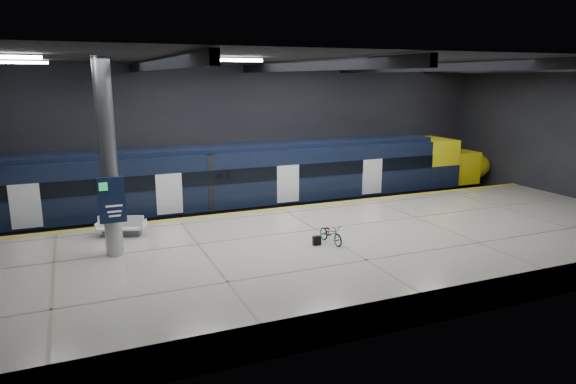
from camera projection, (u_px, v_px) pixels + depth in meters
ground at (306, 247)px, 22.55m from camera, size 30.00×30.00×0.00m
room_shell at (307, 116)px, 21.30m from camera, size 30.10×16.10×8.05m
platform at (333, 253)px, 20.18m from camera, size 30.00×11.00×1.10m
safety_strip at (282, 208)px, 24.78m from camera, size 30.00×0.40×0.01m
rails at (263, 215)px, 27.47m from camera, size 30.00×1.52×0.16m
train at (256, 179)px, 26.91m from camera, size 29.40×2.84×3.79m
bench at (122, 229)px, 20.48m from camera, size 2.01×1.36×0.82m
bicycle at (331, 234)px, 19.55m from camera, size 0.67×1.49×0.76m
pannier_bag at (317, 241)px, 19.37m from camera, size 0.32×0.21×0.35m
info_column at (108, 162)px, 17.61m from camera, size 0.90×0.78×6.90m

